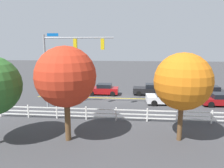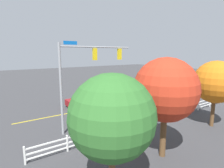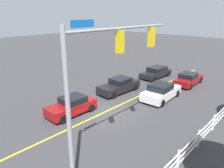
% 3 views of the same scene
% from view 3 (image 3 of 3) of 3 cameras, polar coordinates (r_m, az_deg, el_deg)
% --- Properties ---
extents(ground_plane, '(120.00, 120.00, 0.00)m').
position_cam_3_polar(ground_plane, '(17.49, -1.94, -7.48)').
color(ground_plane, '#38383A').
extents(lane_center_stripe, '(28.00, 0.16, 0.01)m').
position_cam_3_polar(lane_center_stripe, '(20.28, 6.00, -3.75)').
color(lane_center_stripe, gold).
rests_on(lane_center_stripe, ground_plane).
extents(signal_assembly, '(6.78, 0.38, 7.42)m').
position_cam_3_polar(signal_assembly, '(9.42, -2.00, 3.14)').
color(signal_assembly, gray).
rests_on(signal_assembly, ground_plane).
extents(car_0, '(4.45, 1.99, 1.33)m').
position_cam_3_polar(car_0, '(25.18, 19.64, 1.28)').
color(car_0, maroon).
rests_on(car_0, ground_plane).
extents(car_1, '(4.68, 2.02, 1.44)m').
position_cam_3_polar(car_1, '(21.47, 1.92, -0.41)').
color(car_1, black).
rests_on(car_1, ground_plane).
extents(car_2, '(3.98, 1.84, 1.42)m').
position_cam_3_polar(car_2, '(17.22, -10.68, -5.71)').
color(car_2, maroon).
rests_on(car_2, ground_plane).
extents(car_3, '(4.49, 2.18, 1.51)m').
position_cam_3_polar(car_3, '(20.24, 12.89, -2.00)').
color(car_3, silver).
rests_on(car_3, ground_plane).
extents(car_4, '(4.51, 2.02, 1.32)m').
position_cam_3_polar(car_4, '(26.90, 11.60, 3.09)').
color(car_4, black).
rests_on(car_4, ground_plane).
extents(white_rail_fence, '(26.10, 0.10, 1.15)m').
position_cam_3_polar(white_rail_fence, '(16.26, 25.40, -9.19)').
color(white_rail_fence, white).
rests_on(white_rail_fence, ground_plane).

